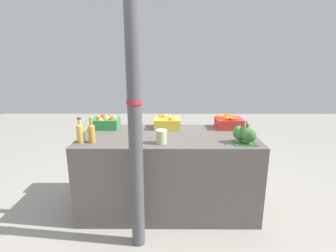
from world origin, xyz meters
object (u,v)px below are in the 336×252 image
at_px(juice_bottle_amber, 92,132).
at_px(pickle_jar, 161,137).
at_px(apple_crate, 106,122).
at_px(broccoli_pile, 245,134).
at_px(carrot_crate, 229,123).
at_px(juice_bottle_golden, 80,132).
at_px(support_pole, 135,116).
at_px(sparrow_bird, 247,124).
at_px(orange_crate, 167,122).

height_order(juice_bottle_amber, pickle_jar, juice_bottle_amber).
relative_size(apple_crate, broccoli_pile, 1.37).
bearing_deg(carrot_crate, juice_bottle_amber, -159.78).
xyz_separation_m(carrot_crate, juice_bottle_golden, (-1.57, -0.54, 0.04)).
xyz_separation_m(juice_bottle_golden, pickle_jar, (0.79, -0.03, -0.04)).
xyz_separation_m(carrot_crate, pickle_jar, (-0.78, -0.57, 0.00)).
height_order(support_pole, sparrow_bird, support_pole).
relative_size(orange_crate, sparrow_bird, 2.23).
distance_m(support_pole, apple_crate, 1.07).
relative_size(juice_bottle_golden, pickle_jar, 1.83).
relative_size(apple_crate, pickle_jar, 2.23).
xyz_separation_m(support_pole, orange_crate, (0.26, 0.93, -0.28)).
bearing_deg(pickle_jar, broccoli_pile, 0.57).
bearing_deg(juice_bottle_amber, broccoli_pile, -0.86).
relative_size(support_pole, broccoli_pile, 10.87).
relative_size(broccoli_pile, juice_bottle_golden, 0.89).
bearing_deg(orange_crate, carrot_crate, -0.68).
distance_m(juice_bottle_golden, sparrow_bird, 1.62).
relative_size(apple_crate, sparrow_bird, 2.23).
distance_m(broccoli_pile, juice_bottle_golden, 1.60).
relative_size(juice_bottle_golden, sparrow_bird, 1.83).
distance_m(support_pole, broccoli_pile, 1.10).
bearing_deg(carrot_crate, sparrow_bird, -85.52).
height_order(carrot_crate, broccoli_pile, broccoli_pile).
distance_m(broccoli_pile, pickle_jar, 0.81).
distance_m(broccoli_pile, sparrow_bird, 0.11).
distance_m(juice_bottle_golden, juice_bottle_amber, 0.11).
height_order(broccoli_pile, pickle_jar, broccoli_pile).
bearing_deg(pickle_jar, juice_bottle_amber, 177.46).
bearing_deg(broccoli_pile, juice_bottle_amber, 179.14).
bearing_deg(juice_bottle_golden, sparrow_bird, -0.94).
distance_m(orange_crate, juice_bottle_golden, 1.01).
distance_m(pickle_jar, sparrow_bird, 0.83).
xyz_separation_m(broccoli_pile, sparrow_bird, (0.02, -0.00, 0.11)).
relative_size(apple_crate, carrot_crate, 1.00).
bearing_deg(pickle_jar, carrot_crate, 36.12).
bearing_deg(sparrow_bird, orange_crate, 58.10).
bearing_deg(support_pole, apple_crate, 117.10).
distance_m(orange_crate, sparrow_bird, 0.97).
relative_size(broccoli_pile, juice_bottle_amber, 0.86).
relative_size(orange_crate, carrot_crate, 1.00).
bearing_deg(broccoli_pile, support_pole, -160.47).
bearing_deg(support_pole, pickle_jar, 59.79).
bearing_deg(broccoli_pile, carrot_crate, 92.69).
relative_size(broccoli_pile, pickle_jar, 1.62).
bearing_deg(juice_bottle_golden, broccoli_pile, -0.80).
xyz_separation_m(apple_crate, broccoli_pile, (1.48, -0.56, 0.02)).
bearing_deg(pickle_jar, support_pole, -120.21).
bearing_deg(orange_crate, support_pole, -105.52).
bearing_deg(broccoli_pile, sparrow_bird, -13.01).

